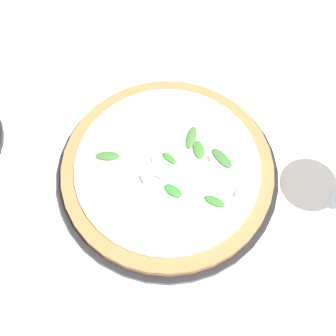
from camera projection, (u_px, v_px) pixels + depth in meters
The scene contains 2 objects.
ground_plane at pixel (184, 161), 0.78m from camera, with size 6.00×6.00×0.00m, color silver.
pizza_arugula_main at pixel (168, 172), 0.75m from camera, with size 0.36×0.36×0.05m.
Camera 1 is at (0.23, -0.27, 0.69)m, focal length 50.00 mm.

